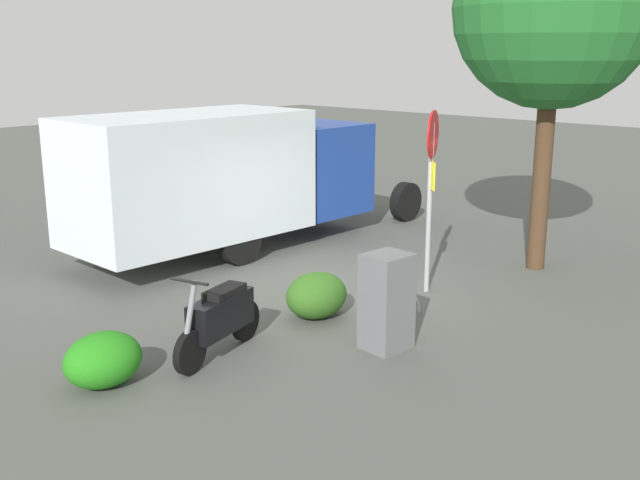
% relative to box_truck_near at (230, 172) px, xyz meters
% --- Properties ---
extents(ground_plane, '(60.00, 60.00, 0.00)m').
position_rel_box_truck_near_xyz_m(ground_plane, '(0.42, 3.34, -1.55)').
color(ground_plane, '#4E514B').
extents(box_truck_near, '(8.20, 2.34, 2.75)m').
position_rel_box_truck_near_xyz_m(box_truck_near, '(0.00, 0.00, 0.00)').
color(box_truck_near, black).
rests_on(box_truck_near, ground).
extents(motorcycle, '(1.77, 0.73, 1.20)m').
position_rel_box_truck_near_xyz_m(motorcycle, '(3.61, 3.97, -1.03)').
color(motorcycle, black).
rests_on(motorcycle, ground).
extents(stop_sign, '(0.71, 0.33, 2.97)m').
position_rel_box_truck_near_xyz_m(stop_sign, '(-0.42, 4.43, 0.42)').
color(stop_sign, '#9E9EA3').
rests_on(stop_sign, ground).
extents(street_tree, '(3.42, 3.42, 6.28)m').
position_rel_box_truck_near_xyz_m(street_tree, '(-2.90, 5.10, 2.99)').
color(street_tree, '#47301E').
rests_on(street_tree, ground).
extents(utility_cabinet, '(0.63, 0.56, 1.30)m').
position_rel_box_truck_near_xyz_m(utility_cabinet, '(1.96, 5.41, -0.90)').
color(utility_cabinet, slate).
rests_on(utility_cabinet, ground).
extents(bike_rack_hoop, '(0.85, 0.08, 0.85)m').
position_rel_box_truck_near_xyz_m(bike_rack_hoop, '(0.93, 4.92, -1.55)').
color(bike_rack_hoop, '#B7B7BC').
rests_on(bike_rack_hoop, ground).
extents(shrub_near_sign, '(0.96, 0.79, 0.66)m').
position_rel_box_truck_near_xyz_m(shrub_near_sign, '(5.15, 3.65, -1.23)').
color(shrub_near_sign, '#238118').
rests_on(shrub_near_sign, ground).
extents(shrub_mid_verge, '(1.00, 0.82, 0.68)m').
position_rel_box_truck_near_xyz_m(shrub_mid_verge, '(1.72, 3.92, -1.21)').
color(shrub_mid_verge, '#30601C').
rests_on(shrub_mid_verge, ground).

